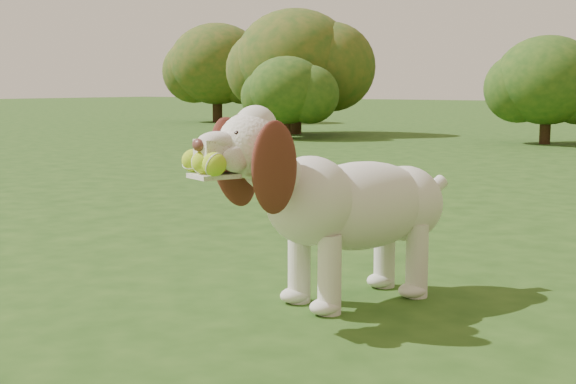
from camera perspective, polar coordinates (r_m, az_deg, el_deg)
The scene contains 6 objects.
ground at distance 3.00m, azimuth -8.02°, elevation -8.34°, with size 80.00×80.00×0.00m, color #1F4212.
dog at distance 2.99m, azimuth 3.71°, elevation -0.46°, with size 0.67×1.12×0.75m.
shrub_a at distance 12.39m, azimuth -0.10°, elevation 7.25°, with size 1.22×1.22×1.27m.
shrub_g at distance 18.07m, azimuth -5.08°, elevation 9.06°, with size 2.11×2.11×2.19m.
shrub_b at distance 11.81m, azimuth 17.95°, elevation 7.57°, with size 1.46×1.46×1.51m.
shrub_e at distance 13.59m, azimuth 0.53°, elevation 9.33°, with size 2.02×2.02×2.09m.
Camera 1 is at (1.97, -2.11, 0.82)m, focal length 50.00 mm.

